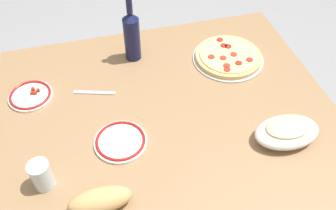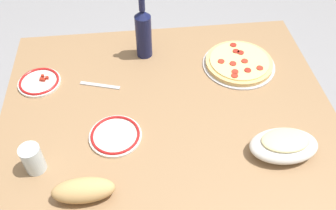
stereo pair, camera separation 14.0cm
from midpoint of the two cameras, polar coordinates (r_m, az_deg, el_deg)
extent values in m
plane|color=gray|center=(2.02, -2.05, -14.88)|extent=(8.00, 8.00, 0.00)
cube|color=#93704C|center=(1.43, -2.79, -1.38)|extent=(1.29, 1.08, 0.03)
cylinder|color=#33302D|center=(2.16, 9.95, 4.48)|extent=(0.07, 0.07, 0.69)
cylinder|color=#33302D|center=(2.06, -21.66, -1.43)|extent=(0.07, 0.07, 0.69)
cylinder|color=#B7B7BC|center=(1.65, 6.92, 7.07)|extent=(0.32, 0.32, 0.01)
cylinder|color=#DBB26B|center=(1.65, 6.96, 7.39)|extent=(0.29, 0.29, 0.02)
cylinder|color=#EFD684|center=(1.64, 6.99, 7.72)|extent=(0.26, 0.26, 0.01)
cylinder|color=#B22D1E|center=(1.63, 7.80, 7.71)|extent=(0.03, 0.03, 0.00)
cylinder|color=#B22D1E|center=(1.61, 4.29, 7.39)|extent=(0.03, 0.03, 0.00)
cylinder|color=maroon|center=(1.59, 8.46, 6.38)|extent=(0.03, 0.03, 0.00)
cylinder|color=maroon|center=(1.71, 5.74, 9.99)|extent=(0.03, 0.03, 0.00)
cylinder|color=maroon|center=(1.68, 6.99, 8.93)|extent=(0.03, 0.03, 0.00)
cylinder|color=#B22D1E|center=(1.57, 6.62, 6.00)|extent=(0.03, 0.03, 0.00)
cylinder|color=#B22D1E|center=(1.62, 10.18, 6.85)|extent=(0.03, 0.03, 0.00)
cylinder|color=#B22D1E|center=(1.61, 6.12, 7.20)|extent=(0.03, 0.03, 0.00)
cylinder|color=maroon|center=(1.68, 6.29, 9.09)|extent=(0.03, 0.03, 0.00)
cylinder|color=#B22D1E|center=(1.55, 6.65, 5.40)|extent=(0.03, 0.03, 0.00)
ellipsoid|color=white|center=(1.35, 15.23, -4.25)|extent=(0.24, 0.15, 0.07)
ellipsoid|color=#AD2819|center=(1.34, 15.33, -3.92)|extent=(0.20, 0.12, 0.03)
ellipsoid|color=beige|center=(1.33, 15.48, -3.43)|extent=(0.17, 0.10, 0.02)
cylinder|color=#141942|center=(1.61, -8.13, 10.03)|extent=(0.07, 0.07, 0.20)
cone|color=#141942|center=(1.55, -8.58, 13.42)|extent=(0.07, 0.07, 0.03)
cylinder|color=#141942|center=(1.52, -8.80, 14.99)|extent=(0.03, 0.03, 0.07)
cylinder|color=silver|center=(1.27, -22.17, -10.27)|extent=(0.07, 0.07, 0.11)
cylinder|color=white|center=(1.59, -22.99, 1.15)|extent=(0.17, 0.17, 0.01)
torus|color=red|center=(1.59, -23.07, 1.35)|extent=(0.16, 0.16, 0.01)
cube|color=#AD2819|center=(1.59, -22.79, 1.63)|extent=(0.01, 0.01, 0.01)
cube|color=#AD2819|center=(1.58, -22.41, 1.62)|extent=(0.01, 0.01, 0.01)
cube|color=#AD2819|center=(1.59, -21.98, 1.99)|extent=(0.01, 0.01, 0.01)
cube|color=#AD2819|center=(1.60, -22.65, 2.16)|extent=(0.01, 0.01, 0.01)
cylinder|color=white|center=(1.34, -10.38, -5.82)|extent=(0.19, 0.19, 0.01)
torus|color=red|center=(1.33, -10.42, -5.61)|extent=(0.18, 0.18, 0.01)
ellipsoid|color=tan|center=(1.19, -13.94, -14.41)|extent=(0.20, 0.08, 0.08)
cube|color=#B7B7BC|center=(1.53, -13.96, 1.74)|extent=(0.17, 0.07, 0.00)
camera|label=1|loc=(0.07, -92.87, -3.06)|focal=39.17mm
camera|label=2|loc=(0.07, 87.13, 3.06)|focal=39.17mm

